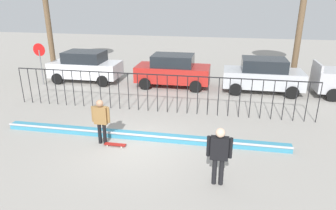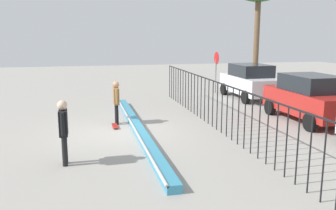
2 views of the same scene
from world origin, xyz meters
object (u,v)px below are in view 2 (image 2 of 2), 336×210
parked_car_white (250,81)px  stop_sign (216,67)px  skateboarder (116,99)px  skateboard (115,126)px  parked_car_red (310,98)px  camera_operator (63,127)px

parked_car_white → stop_sign: (-2.27, -1.17, 0.64)m
skateboarder → skateboard: (0.52, -0.12, -0.97)m
parked_car_red → parked_car_white: bearing=-179.4°
skateboard → stop_sign: bearing=129.8°
camera_operator → stop_sign: (-10.80, 8.43, 0.55)m
skateboarder → parked_car_white: (-4.26, 7.81, -0.05)m
parked_car_red → stop_sign: stop_sign is taller
parked_car_red → stop_sign: size_ratio=1.72×
skateboarder → camera_operator: camera_operator is taller
skateboarder → parked_car_red: size_ratio=0.40×
parked_car_white → camera_operator: bearing=-51.6°
skateboard → parked_car_red: bearing=78.0°
camera_operator → parked_car_white: size_ratio=0.41×
camera_operator → skateboarder: bearing=26.0°
skateboard → camera_operator: bearing=-30.3°
parked_car_white → parked_car_red: size_ratio=1.00×
skateboarder → skateboard: 1.10m
stop_sign → skateboard: bearing=-43.8°
parked_car_white → stop_sign: bearing=-155.9°
skateboard → parked_car_red: (0.77, 7.86, 0.91)m
parked_car_red → stop_sign: bearing=-170.6°
skateboarder → parked_car_white: bearing=134.8°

